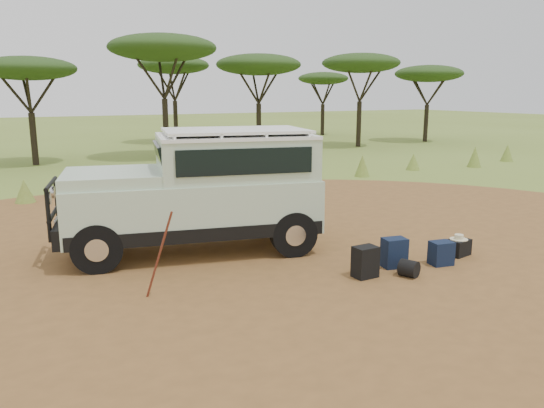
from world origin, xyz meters
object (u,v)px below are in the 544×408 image
walking_staff (159,255)px  hard_case (458,247)px  backpack_black (365,262)px  duffel_navy (441,253)px  backpack_olive (391,251)px  backpack_navy (394,253)px  safari_vehicle (201,193)px

walking_staff → hard_case: bearing=-50.4°
backpack_black → hard_case: backpack_black is taller
backpack_black → duffel_navy: 1.72m
walking_staff → backpack_olive: 4.49m
backpack_olive → backpack_navy: bearing=-117.6°
backpack_navy → duffel_navy: backpack_navy is taller
safari_vehicle → hard_case: bearing=-19.5°
walking_staff → duffel_navy: size_ratio=3.30×
safari_vehicle → backpack_navy: safari_vehicle is taller
safari_vehicle → backpack_black: size_ratio=9.58×
safari_vehicle → walking_staff: (-1.54, -2.20, -0.48)m
walking_staff → backpack_olive: (4.45, -0.32, -0.48)m
safari_vehicle → backpack_black: 3.64m
backpack_black → backpack_navy: (0.82, 0.19, -0.00)m
safari_vehicle → backpack_navy: size_ratio=9.61×
backpack_navy → duffel_navy: 0.94m
duffel_navy → backpack_olive: bearing=154.7°
safari_vehicle → hard_case: (4.42, -2.78, -1.04)m
safari_vehicle → walking_staff: size_ratio=3.57×
backpack_olive → duffel_navy: (0.76, -0.53, -0.01)m
duffel_navy → hard_case: size_ratio=0.98×
duffel_navy → backpack_black: bearing=-174.6°
walking_staff → backpack_navy: size_ratio=2.69×
backpack_black → backpack_navy: 0.84m
backpack_black → duffel_navy: size_ratio=1.23×
walking_staff → hard_case: walking_staff is taller
walking_staff → duffel_navy: bearing=-54.2°
safari_vehicle → walking_staff: safari_vehicle is taller
backpack_black → backpack_olive: size_ratio=1.16×
walking_staff → backpack_navy: 4.38m
backpack_navy → hard_case: backpack_navy is taller
duffel_navy → walking_staff: bearing=-179.6°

